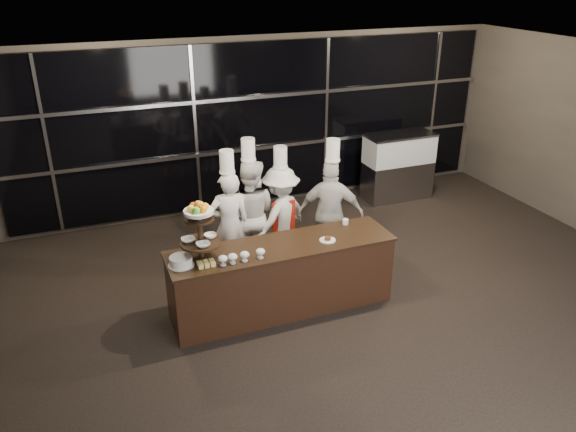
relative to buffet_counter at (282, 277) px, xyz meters
name	(u,v)px	position (x,y,z in m)	size (l,w,h in m)	color
room	(426,246)	(0.93, -1.60, 1.03)	(10.00, 10.00, 10.00)	black
window_wall	(263,124)	(0.93, 3.33, 1.04)	(8.60, 0.10, 2.80)	black
buffet_counter	(282,277)	(0.00, 0.00, 0.00)	(2.84, 0.74, 0.92)	black
display_stand	(200,227)	(-1.00, 0.00, 0.87)	(0.48, 0.48, 0.74)	black
compotes	(240,256)	(-0.60, -0.22, 0.54)	(0.57, 0.11, 0.12)	silver
layer_cake	(181,261)	(-1.25, -0.05, 0.51)	(0.30, 0.30, 0.11)	white
pastry_squares	(206,264)	(-0.99, -0.17, 0.48)	(0.20, 0.13, 0.05)	#F2DB76
small_plate	(328,239)	(0.57, -0.10, 0.47)	(0.20, 0.20, 0.05)	white
chef_cup	(345,222)	(1.00, 0.25, 0.49)	(0.08, 0.08, 0.07)	white
display_case	(398,163)	(3.35, 2.70, 0.22)	(1.28, 0.56, 1.24)	#A5A5AA
chef_a	(230,224)	(-0.36, 1.05, 0.35)	(0.61, 0.44, 1.86)	white
chef_b	(250,213)	(-0.01, 1.24, 0.36)	(0.98, 0.90, 1.93)	white
chef_c	(281,215)	(0.43, 1.16, 0.29)	(1.11, 0.94, 1.79)	white
chef_d	(331,212)	(1.08, 0.87, 0.35)	(1.01, 0.78, 1.90)	silver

